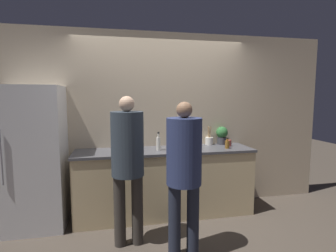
{
  "coord_description": "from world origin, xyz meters",
  "views": [
    {
      "loc": [
        -0.69,
        -3.18,
        1.67
      ],
      "look_at": [
        0.0,
        0.14,
        1.29
      ],
      "focal_mm": 28.0,
      "sensor_mm": 36.0,
      "label": 1
    }
  ],
  "objects_px": {
    "person_center": "(184,165)",
    "bottle_amber": "(227,144)",
    "refrigerator": "(33,158)",
    "person_left": "(128,157)",
    "bottle_clear": "(158,143)",
    "potted_plant": "(222,135)",
    "cup_red": "(229,143)",
    "fruit_bowl": "(180,147)",
    "utensil_crock": "(209,141)",
    "bottle_dark": "(177,142)"
  },
  "relations": [
    {
      "from": "utensil_crock",
      "to": "bottle_amber",
      "type": "bearing_deg",
      "value": -66.45
    },
    {
      "from": "fruit_bowl",
      "to": "refrigerator",
      "type": "bearing_deg",
      "value": 177.89
    },
    {
      "from": "potted_plant",
      "to": "bottle_amber",
      "type": "bearing_deg",
      "value": -99.59
    },
    {
      "from": "person_left",
      "to": "person_center",
      "type": "xyz_separation_m",
      "value": [
        0.55,
        -0.33,
        -0.03
      ]
    },
    {
      "from": "person_center",
      "to": "bottle_clear",
      "type": "xyz_separation_m",
      "value": [
        -0.1,
        0.96,
        0.07
      ]
    },
    {
      "from": "bottle_clear",
      "to": "bottle_dark",
      "type": "distance_m",
      "value": 0.41
    },
    {
      "from": "person_center",
      "to": "utensil_crock",
      "type": "distance_m",
      "value": 1.43
    },
    {
      "from": "person_center",
      "to": "refrigerator",
      "type": "bearing_deg",
      "value": 149.87
    },
    {
      "from": "fruit_bowl",
      "to": "potted_plant",
      "type": "relative_size",
      "value": 1.06
    },
    {
      "from": "fruit_bowl",
      "to": "utensil_crock",
      "type": "distance_m",
      "value": 0.62
    },
    {
      "from": "person_left",
      "to": "person_center",
      "type": "distance_m",
      "value": 0.64
    },
    {
      "from": "utensil_crock",
      "to": "bottle_clear",
      "type": "distance_m",
      "value": 0.88
    },
    {
      "from": "person_left",
      "to": "utensil_crock",
      "type": "height_order",
      "value": "person_left"
    },
    {
      "from": "fruit_bowl",
      "to": "utensil_crock",
      "type": "height_order",
      "value": "utensil_crock"
    },
    {
      "from": "bottle_dark",
      "to": "potted_plant",
      "type": "xyz_separation_m",
      "value": [
        0.71,
        0.01,
        0.09
      ]
    },
    {
      "from": "cup_red",
      "to": "bottle_amber",
      "type": "bearing_deg",
      "value": -120.3
    },
    {
      "from": "bottle_dark",
      "to": "bottle_amber",
      "type": "bearing_deg",
      "value": -25.07
    },
    {
      "from": "bottle_amber",
      "to": "person_center",
      "type": "bearing_deg",
      "value": -134.4
    },
    {
      "from": "person_left",
      "to": "bottle_amber",
      "type": "xyz_separation_m",
      "value": [
        1.43,
        0.57,
        -0.01
      ]
    },
    {
      "from": "person_center",
      "to": "bottle_amber",
      "type": "bearing_deg",
      "value": 45.6
    },
    {
      "from": "fruit_bowl",
      "to": "potted_plant",
      "type": "bearing_deg",
      "value": 21.72
    },
    {
      "from": "person_left",
      "to": "bottle_dark",
      "type": "distance_m",
      "value": 1.17
    },
    {
      "from": "person_center",
      "to": "bottle_clear",
      "type": "distance_m",
      "value": 0.96
    },
    {
      "from": "refrigerator",
      "to": "bottle_dark",
      "type": "relative_size",
      "value": 11.72
    },
    {
      "from": "fruit_bowl",
      "to": "cup_red",
      "type": "relative_size",
      "value": 3.15
    },
    {
      "from": "refrigerator",
      "to": "person_left",
      "type": "bearing_deg",
      "value": -29.83
    },
    {
      "from": "person_left",
      "to": "potted_plant",
      "type": "relative_size",
      "value": 6.12
    },
    {
      "from": "refrigerator",
      "to": "cup_red",
      "type": "height_order",
      "value": "refrigerator"
    },
    {
      "from": "person_left",
      "to": "cup_red",
      "type": "height_order",
      "value": "person_left"
    },
    {
      "from": "fruit_bowl",
      "to": "bottle_amber",
      "type": "bearing_deg",
      "value": -2.08
    },
    {
      "from": "refrigerator",
      "to": "utensil_crock",
      "type": "distance_m",
      "value": 2.45
    },
    {
      "from": "person_left",
      "to": "bottle_clear",
      "type": "xyz_separation_m",
      "value": [
        0.45,
        0.63,
        0.03
      ]
    },
    {
      "from": "refrigerator",
      "to": "fruit_bowl",
      "type": "height_order",
      "value": "refrigerator"
    },
    {
      "from": "fruit_bowl",
      "to": "utensil_crock",
      "type": "xyz_separation_m",
      "value": [
        0.54,
        0.31,
        0.02
      ]
    },
    {
      "from": "potted_plant",
      "to": "cup_red",
      "type": "bearing_deg",
      "value": -77.25
    },
    {
      "from": "person_center",
      "to": "bottle_dark",
      "type": "bearing_deg",
      "value": 79.7
    },
    {
      "from": "cup_red",
      "to": "potted_plant",
      "type": "xyz_separation_m",
      "value": [
        -0.04,
        0.16,
        0.1
      ]
    },
    {
      "from": "person_center",
      "to": "utensil_crock",
      "type": "xyz_separation_m",
      "value": [
        0.73,
        1.23,
        0.03
      ]
    },
    {
      "from": "refrigerator",
      "to": "fruit_bowl",
      "type": "xyz_separation_m",
      "value": [
        1.9,
        -0.07,
        0.08
      ]
    },
    {
      "from": "refrigerator",
      "to": "bottle_dark",
      "type": "distance_m",
      "value": 1.94
    },
    {
      "from": "potted_plant",
      "to": "bottle_clear",
      "type": "bearing_deg",
      "value": -166.03
    },
    {
      "from": "utensil_crock",
      "to": "bottle_dark",
      "type": "bearing_deg",
      "value": -177.03
    },
    {
      "from": "person_left",
      "to": "bottle_amber",
      "type": "bearing_deg",
      "value": 21.61
    },
    {
      "from": "refrigerator",
      "to": "bottle_amber",
      "type": "bearing_deg",
      "value": -2.1
    },
    {
      "from": "refrigerator",
      "to": "cup_red",
      "type": "xyz_separation_m",
      "value": [
        2.67,
        0.06,
        0.08
      ]
    },
    {
      "from": "person_left",
      "to": "bottle_dark",
      "type": "relative_size",
      "value": 10.88
    },
    {
      "from": "fruit_bowl",
      "to": "cup_red",
      "type": "xyz_separation_m",
      "value": [
        0.77,
        0.13,
        0.0
      ]
    },
    {
      "from": "refrigerator",
      "to": "bottle_dark",
      "type": "height_order",
      "value": "refrigerator"
    },
    {
      "from": "cup_red",
      "to": "potted_plant",
      "type": "bearing_deg",
      "value": 102.75
    },
    {
      "from": "refrigerator",
      "to": "bottle_clear",
      "type": "relative_size",
      "value": 7.11
    }
  ]
}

